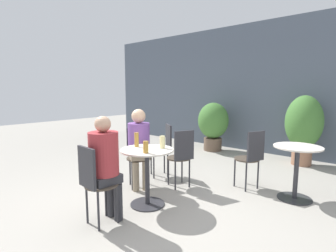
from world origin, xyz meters
TOP-DOWN VIEW (x-y plane):
  - ground_plane at (0.00, 0.00)m, footprint 20.00×20.00m
  - storefront_wall at (0.00, 3.84)m, footprint 10.00×0.06m
  - cafe_table_near at (-0.11, 0.06)m, footprint 0.67×0.67m
  - cafe_table_far at (1.26, 1.49)m, footprint 0.61×0.61m
  - bistro_chair_0 at (-0.73, 0.47)m, footprint 0.42×0.41m
  - bistro_chair_1 at (-0.15, -0.68)m, footprint 0.36×0.37m
  - bistro_chair_2 at (-0.14, 0.80)m, footprint 0.41×0.40m
  - bistro_chair_3 at (-0.72, 1.07)m, footprint 0.41×0.42m
  - bistro_chair_4 at (0.66, 1.42)m, footprint 0.40×0.39m
  - seated_person_0 at (-0.61, 0.39)m, footprint 0.40×0.39m
  - seated_person_1 at (-0.14, -0.54)m, footprint 0.32×0.33m
  - beer_glass_0 at (-0.31, 0.07)m, footprint 0.06×0.06m
  - beer_glass_1 at (0.03, -0.09)m, footprint 0.06×0.06m
  - beer_glass_2 at (0.00, 0.23)m, footprint 0.07×0.07m
  - potted_plant_0 at (-1.10, 3.26)m, footprint 0.73×0.73m
  - potted_plant_1 at (0.87, 3.33)m, footprint 0.68×0.68m

SIDE VIEW (x-z plane):
  - ground_plane at x=0.00m, z-range 0.00..0.00m
  - cafe_table_far at x=1.26m, z-range 0.12..0.85m
  - cafe_table_near at x=-0.11m, z-range 0.15..0.87m
  - bistro_chair_0 at x=-0.73m, z-range 0.09..0.97m
  - bistro_chair_1 at x=-0.15m, z-range 0.09..0.97m
  - bistro_chair_2 at x=-0.14m, z-range 0.09..0.97m
  - bistro_chair_3 at x=-0.72m, z-range 0.09..0.97m
  - bistro_chair_4 at x=0.66m, z-range 0.09..0.97m
  - potted_plant_0 at x=-1.10m, z-range 0.09..1.25m
  - seated_person_1 at x=-0.14m, z-range 0.11..1.30m
  - seated_person_0 at x=-0.61m, z-range 0.12..1.30m
  - potted_plant_1 at x=0.87m, z-range 0.11..1.47m
  - beer_glass_1 at x=0.03m, z-range 0.73..0.87m
  - beer_glass_2 at x=0.00m, z-range 0.73..0.89m
  - beer_glass_0 at x=-0.31m, z-range 0.73..0.91m
  - storefront_wall at x=0.00m, z-range 0.00..3.00m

